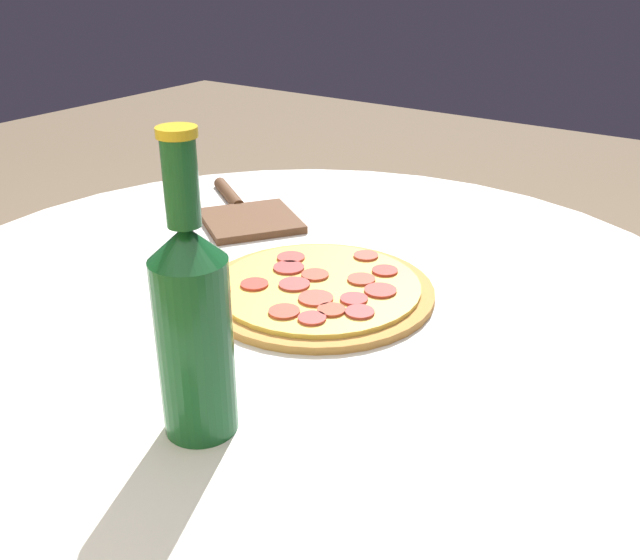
# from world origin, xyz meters

# --- Properties ---
(table) EXTENTS (1.10, 1.10, 0.69)m
(table) POSITION_xyz_m (0.00, 0.00, 0.51)
(table) COLOR silver
(table) RESTS_ON ground_plane
(pizza) EXTENTS (0.30, 0.30, 0.02)m
(pizza) POSITION_xyz_m (-0.02, -0.00, 0.70)
(pizza) COLOR #B77F3D
(pizza) RESTS_ON table
(beer_bottle) EXTENTS (0.07, 0.07, 0.28)m
(beer_bottle) POSITION_xyz_m (-0.09, 0.29, 0.80)
(beer_bottle) COLOR #144C23
(beer_bottle) RESTS_ON table
(pizza_paddle) EXTENTS (0.28, 0.23, 0.02)m
(pizza_paddle) POSITION_xyz_m (0.24, -0.16, 0.70)
(pizza_paddle) COLOR brown
(pizza_paddle) RESTS_ON table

